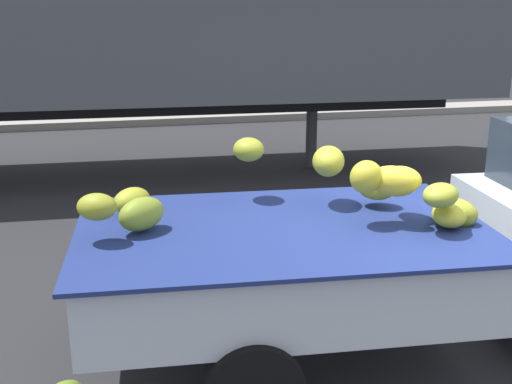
% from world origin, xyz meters
% --- Properties ---
extents(ground, '(220.00, 220.00, 0.00)m').
position_xyz_m(ground, '(0.00, 0.00, 0.00)').
color(ground, '#28282B').
extents(curb_strip, '(80.00, 0.80, 0.16)m').
position_xyz_m(curb_strip, '(0.00, 10.27, 0.08)').
color(curb_strip, gray).
rests_on(curb_strip, ground).
extents(semi_trailer, '(12.08, 3.00, 3.95)m').
position_xyz_m(semi_trailer, '(-2.80, 5.91, 2.54)').
color(semi_trailer, '#4C5156').
rests_on(semi_trailer, ground).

